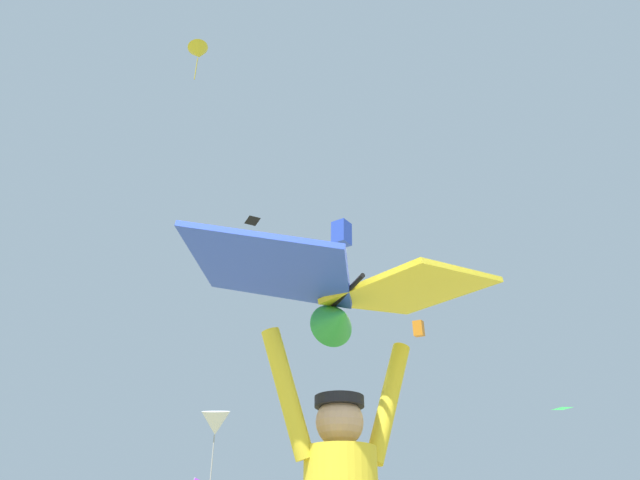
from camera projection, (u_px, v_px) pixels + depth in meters
The scene contains 7 objects.
held_stunt_kite at pixel (343, 290), 2.95m from camera, with size 1.73×1.13×0.40m.
distant_kite_black_high_left at pixel (252, 220), 38.47m from camera, with size 1.08×1.06×0.38m.
distant_kite_orange_mid_right at pixel (419, 329), 24.32m from camera, with size 0.58×0.64×0.72m.
distant_kite_white_low_left at pixel (215, 423), 21.15m from camera, with size 1.54×1.70×2.60m.
distant_kite_green_overhead_distant at pixel (562, 408), 20.24m from camera, with size 0.75×0.75×0.26m.
distant_kite_blue_low_right at pixel (341, 234), 19.27m from camera, with size 0.75×0.77×0.87m.
distant_kite_yellow_high_right at pixel (198, 52), 25.66m from camera, with size 1.39×1.33×2.18m.
Camera 1 is at (-0.09, -2.72, 0.92)m, focal length 31.59 mm.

